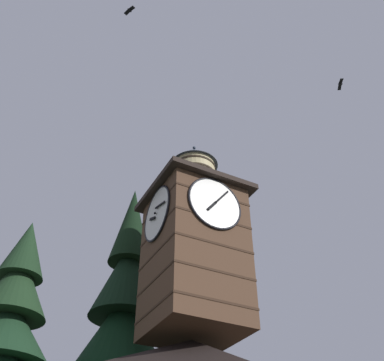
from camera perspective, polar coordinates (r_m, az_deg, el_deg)
name	(u,v)px	position (r m, az deg, el deg)	size (l,w,h in m)	color
clock_tower	(194,244)	(20.77, 0.28, -7.68)	(4.32, 4.32, 9.81)	brown
flying_bird_high	(340,84)	(24.88, 17.49, 11.07)	(0.51, 0.71, 0.12)	black
flying_bird_low	(130,10)	(24.25, -7.56, 19.72)	(0.39, 0.64, 0.14)	black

